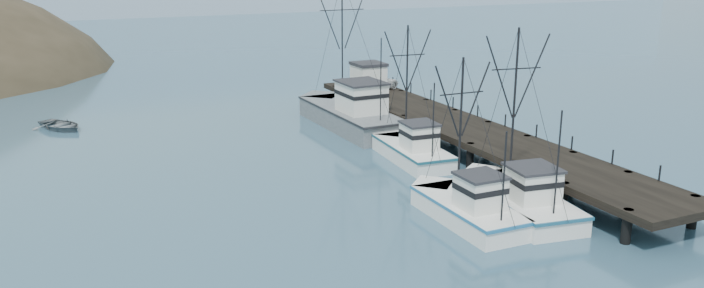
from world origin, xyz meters
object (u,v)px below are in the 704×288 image
object	(u,v)px
pickup_truck	(375,82)
trawler_far	(411,149)
work_vessel	(350,113)
trawler_mid	(465,207)
pier	(462,128)
motorboat	(61,129)
trawler_near	(517,197)
pier_shed	(368,76)

from	to	relation	value
pickup_truck	trawler_far	bearing A→B (deg)	142.83
work_vessel	pickup_truck	size ratio (longest dim) A/B	3.00
trawler_mid	work_vessel	distance (m)	24.33
trawler_mid	pier	bearing A→B (deg)	57.01
motorboat	pickup_truck	bearing A→B (deg)	-38.29
work_vessel	motorboat	xyz separation A→B (m)	(-24.40, 10.20, -1.23)
trawler_near	trawler_mid	bearing A→B (deg)	-178.76
pier	pickup_truck	distance (m)	16.42
trawler_mid	motorboat	world-z (taller)	trawler_mid
trawler_near	trawler_far	bearing A→B (deg)	92.78
work_vessel	trawler_mid	bearing A→B (deg)	-98.41
trawler_mid	work_vessel	bearing A→B (deg)	81.59
pier	trawler_mid	bearing A→B (deg)	-122.99
trawler_far	pickup_truck	size ratio (longest dim) A/B	1.92
trawler_mid	motorboat	bearing A→B (deg)	121.31
pier_shed	pier	bearing A→B (deg)	-89.25
trawler_near	motorboat	distance (m)	42.19
work_vessel	trawler_near	bearing A→B (deg)	-89.20
pickup_truck	pier_shed	bearing A→B (deg)	35.82
trawler_far	motorboat	xyz separation A→B (m)	(-24.14, 21.92, -0.82)
pier	trawler_near	distance (m)	14.14
pier_shed	motorboat	world-z (taller)	pier_shed
pier_shed	pickup_truck	world-z (taller)	pier_shed
pier	trawler_far	xyz separation A→B (m)	(-5.38, -1.02, -0.87)
trawler_near	trawler_far	distance (m)	12.27
pier	trawler_far	bearing A→B (deg)	-169.23
pier_shed	trawler_near	bearing A→B (deg)	-98.64
pier	trawler_far	world-z (taller)	trawler_far
work_vessel	pickup_truck	world-z (taller)	work_vessel
trawler_mid	motorboat	distance (m)	40.11
work_vessel	motorboat	bearing A→B (deg)	157.32
pickup_truck	trawler_near	bearing A→B (deg)	151.21
trawler_mid	motorboat	xyz separation A→B (m)	(-20.84, 34.26, -0.82)
pickup_truck	work_vessel	bearing A→B (deg)	117.15
pier	work_vessel	world-z (taller)	work_vessel
pier_shed	motorboat	bearing A→B (deg)	171.96
pier	pier_shed	world-z (taller)	pier_shed
pier_shed	trawler_far	bearing A→B (deg)	-106.17
trawler_far	work_vessel	xyz separation A→B (m)	(0.26, 11.73, 0.41)
trawler_mid	trawler_far	distance (m)	12.77
trawler_mid	pickup_truck	size ratio (longest dim) A/B	1.82
trawler_near	pier	bearing A→B (deg)	70.20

